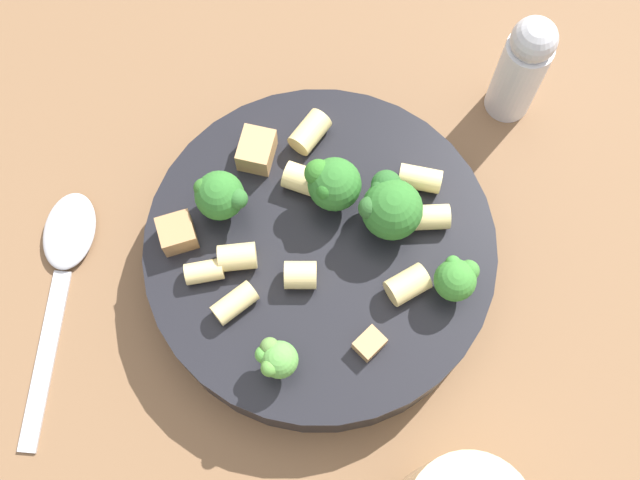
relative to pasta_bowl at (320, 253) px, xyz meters
The scene contains 21 objects.
ground_plane 0.02m from the pasta_bowl, ahead, with size 2.00×2.00×0.00m, color brown.
pasta_bowl is the anchor object (origin of this frame).
broccoli_floret_0 0.10m from the pasta_bowl, 99.29° to the left, with size 0.03×0.03×0.03m.
broccoli_floret_1 0.08m from the pasta_bowl, 83.92° to the right, with size 0.03×0.04×0.04m.
broccoli_floret_2 0.06m from the pasta_bowl, 139.36° to the left, with size 0.04×0.04×0.04m.
broccoli_floret_3 0.09m from the pasta_bowl, 10.04° to the left, with size 0.02×0.03×0.03m.
broccoli_floret_4 0.05m from the pasta_bowl, 165.40° to the right, with size 0.03×0.04×0.04m.
rigatoni_0 0.05m from the pasta_bowl, 137.94° to the right, with size 0.02×0.02×0.03m, color #E0C67F.
rigatoni_1 0.08m from the pasta_bowl, 151.73° to the left, with size 0.02×0.02×0.03m, color #E0C67F.
rigatoni_2 0.08m from the pasta_bowl, 146.79° to the right, with size 0.02×0.02×0.03m, color #E0C67F.
rigatoni_3 0.06m from the pasta_bowl, 50.15° to the right, with size 0.02×0.02×0.02m, color #E0C67F.
rigatoni_4 0.08m from the pasta_bowl, 131.24° to the left, with size 0.02×0.02×0.03m, color #E0C67F.
rigatoni_5 0.07m from the pasta_bowl, 24.50° to the right, with size 0.01×0.01×0.03m, color #E0C67F.
rigatoni_6 0.08m from the pasta_bowl, 46.55° to the right, with size 0.01×0.01×0.02m, color #E0C67F.
rigatoni_7 0.04m from the pasta_bowl, ahead, with size 0.02×0.02×0.02m, color #E0C67F.
rigatoni_8 0.07m from the pasta_bowl, 91.68° to the left, with size 0.02×0.02×0.03m, color #E0C67F.
chicken_chunk_0 0.10m from the pasta_bowl, 64.94° to the right, with size 0.02×0.02×0.02m, color #A87A4C.
chicken_chunk_1 0.08m from the pasta_bowl, 52.94° to the left, with size 0.02×0.01×0.01m, color tan.
chicken_chunk_2 0.08m from the pasta_bowl, 118.23° to the right, with size 0.03×0.02×0.02m, color tan.
pepper_shaker 0.19m from the pasta_bowl, 160.34° to the left, with size 0.03×0.03×0.10m.
spoon 0.18m from the pasta_bowl, 61.65° to the right, with size 0.17×0.09×0.01m.
Camera 1 is at (0.15, 0.08, 0.53)m, focal length 45.00 mm.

